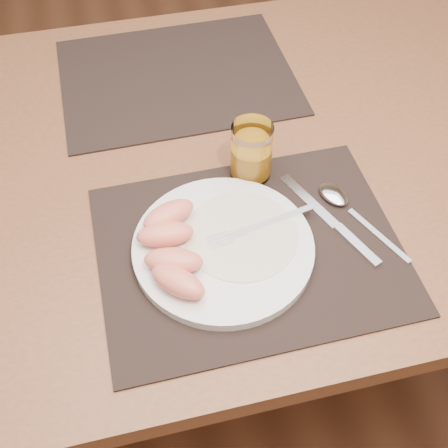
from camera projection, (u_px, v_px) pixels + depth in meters
ground at (218, 346)px, 1.56m from camera, size 5.00×5.00×0.00m
table at (216, 183)px, 1.04m from camera, size 1.40×0.90×0.75m
placemat_near at (249, 249)px, 0.84m from camera, size 0.45×0.35×0.00m
placemat_far at (177, 77)px, 1.11m from camera, size 0.45×0.35×0.00m
plate at (223, 247)px, 0.83m from camera, size 0.27×0.27×0.02m
plate_dressing at (241, 235)px, 0.84m from camera, size 0.17×0.17×0.00m
fork at (252, 228)px, 0.84m from camera, size 0.17×0.05×0.00m
knife at (336, 226)px, 0.87m from camera, size 0.10×0.21×0.01m
spoon at (340, 200)px, 0.89m from camera, size 0.10×0.18×0.01m
juice_glass at (251, 154)px, 0.90m from camera, size 0.07×0.07×0.10m
grapefruit_wedges at (171, 247)px, 0.80m from camera, size 0.10×0.20×0.03m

